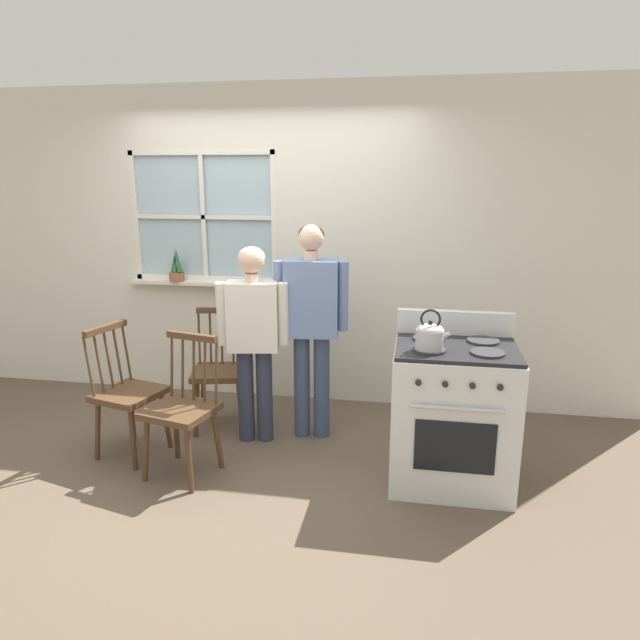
% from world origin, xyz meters
% --- Properties ---
extents(ground_plane, '(16.00, 16.00, 0.00)m').
position_xyz_m(ground_plane, '(0.00, 0.00, 0.00)').
color(ground_plane, brown).
extents(wall_back, '(6.40, 0.16, 2.70)m').
position_xyz_m(wall_back, '(0.04, 1.40, 1.33)').
color(wall_back, silver).
rests_on(wall_back, ground_plane).
extents(chair_by_window, '(0.50, 0.49, 0.94)m').
position_xyz_m(chair_by_window, '(-0.27, -0.09, 0.45)').
color(chair_by_window, '#4C331E').
rests_on(chair_by_window, ground_plane).
extents(chair_near_wall, '(0.49, 0.51, 0.94)m').
position_xyz_m(chair_near_wall, '(-0.77, 0.12, 0.45)').
color(chair_near_wall, '#4C331E').
rests_on(chair_near_wall, ground_plane).
extents(chair_center_cluster, '(0.49, 0.48, 0.94)m').
position_xyz_m(chair_center_cluster, '(-0.27, 0.67, 0.45)').
color(chair_center_cluster, '#4C331E').
rests_on(chair_center_cluster, ground_plane).
extents(person_elderly_left, '(0.53, 0.27, 1.47)m').
position_xyz_m(person_elderly_left, '(0.06, 0.48, 0.88)').
color(person_elderly_left, '#2D3347').
rests_on(person_elderly_left, ground_plane).
extents(person_teen_center, '(0.55, 0.25, 1.62)m').
position_xyz_m(person_teen_center, '(0.47, 0.63, 0.97)').
color(person_teen_center, '#384766').
rests_on(person_teen_center, ground_plane).
extents(stove, '(0.76, 0.68, 1.08)m').
position_xyz_m(stove, '(1.49, 0.13, 0.47)').
color(stove, silver).
rests_on(stove, ground_plane).
extents(kettle, '(0.21, 0.17, 0.25)m').
position_xyz_m(kettle, '(1.32, -0.01, 1.02)').
color(kettle, '#B7B7BC').
rests_on(kettle, stove).
extents(potted_plant, '(0.13, 0.13, 0.31)m').
position_xyz_m(potted_plant, '(-0.87, 1.31, 1.15)').
color(potted_plant, '#935B3D').
rests_on(potted_plant, wall_back).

